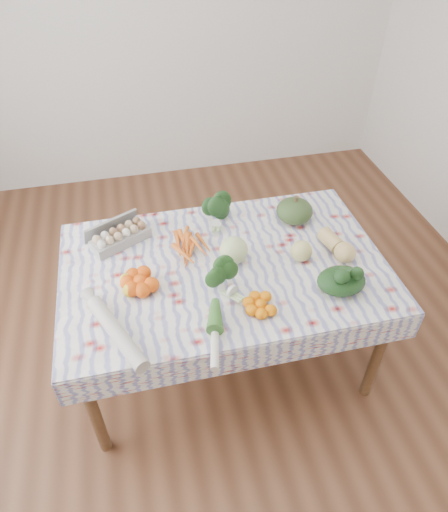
% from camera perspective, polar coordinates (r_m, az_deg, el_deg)
% --- Properties ---
extents(ground, '(4.50, 4.50, 0.00)m').
position_cam_1_polar(ground, '(2.92, 0.00, -12.12)').
color(ground, '#58321E').
rests_on(ground, ground).
extents(wall_back, '(4.00, 0.04, 2.80)m').
position_cam_1_polar(wall_back, '(4.07, -8.01, 27.69)').
color(wall_back, white).
rests_on(wall_back, ground).
extents(dining_table, '(1.60, 1.00, 0.75)m').
position_cam_1_polar(dining_table, '(2.41, 0.00, -2.52)').
color(dining_table, brown).
rests_on(dining_table, ground).
extents(tablecloth, '(1.66, 1.06, 0.01)m').
position_cam_1_polar(tablecloth, '(2.35, 0.00, -1.17)').
color(tablecloth, white).
rests_on(tablecloth, dining_table).
extents(egg_carton, '(0.34, 0.26, 0.09)m').
position_cam_1_polar(egg_carton, '(2.51, -12.82, 2.32)').
color(egg_carton, '#9F9E99').
rests_on(egg_carton, tablecloth).
extents(carrot_bunch, '(0.27, 0.25, 0.05)m').
position_cam_1_polar(carrot_bunch, '(2.41, -3.98, 0.85)').
color(carrot_bunch, orange).
rests_on(carrot_bunch, tablecloth).
extents(kale_bunch, '(0.18, 0.17, 0.13)m').
position_cam_1_polar(kale_bunch, '(2.57, -0.93, 5.23)').
color(kale_bunch, '#1A3E18').
rests_on(kale_bunch, tablecloth).
extents(kabocha_squash, '(0.24, 0.24, 0.14)m').
position_cam_1_polar(kabocha_squash, '(2.63, 8.81, 5.61)').
color(kabocha_squash, '#354E24').
rests_on(kabocha_squash, tablecloth).
extents(cabbage, '(0.17, 0.17, 0.15)m').
position_cam_1_polar(cabbage, '(2.32, 1.21, 0.72)').
color(cabbage, '#C6D78E').
rests_on(cabbage, tablecloth).
extents(butternut_squash, '(0.16, 0.26, 0.11)m').
position_cam_1_polar(butternut_squash, '(2.46, 14.00, 1.44)').
color(butternut_squash, '#DDB86B').
rests_on(butternut_squash, tablecloth).
extents(orange_cluster, '(0.30, 0.30, 0.08)m').
position_cam_1_polar(orange_cluster, '(2.24, -10.42, -3.13)').
color(orange_cluster, '#FF5A0D').
rests_on(orange_cluster, tablecloth).
extents(broccoli, '(0.21, 0.21, 0.11)m').
position_cam_1_polar(broccoli, '(2.17, 0.08, -3.38)').
color(broccoli, '#204D1B').
rests_on(broccoli, tablecloth).
extents(mandarin_cluster, '(0.19, 0.19, 0.06)m').
position_cam_1_polar(mandarin_cluster, '(2.12, 4.62, -5.98)').
color(mandarin_cluster, orange).
rests_on(mandarin_cluster, tablecloth).
extents(grapefruit, '(0.13, 0.13, 0.11)m').
position_cam_1_polar(grapefruit, '(2.38, 9.65, 0.64)').
color(grapefruit, '#DBD277').
rests_on(grapefruit, tablecloth).
extents(spinach_bag, '(0.29, 0.26, 0.10)m').
position_cam_1_polar(spinach_bag, '(2.26, 14.45, -3.02)').
color(spinach_bag, black).
rests_on(spinach_bag, tablecloth).
extents(daikon, '(0.26, 0.46, 0.07)m').
position_cam_1_polar(daikon, '(2.05, -13.27, -9.28)').
color(daikon, beige).
rests_on(daikon, tablecloth).
extents(leek, '(0.11, 0.35, 0.04)m').
position_cam_1_polar(leek, '(2.01, -1.13, -9.84)').
color(leek, white).
rests_on(leek, tablecloth).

